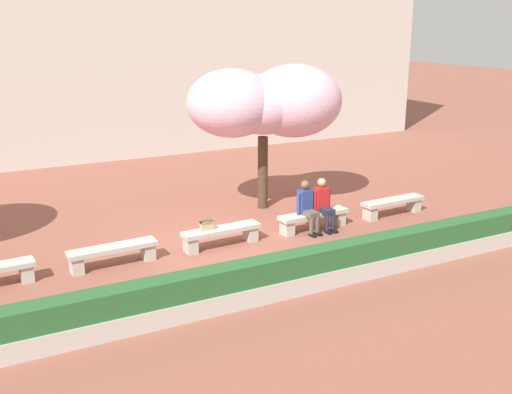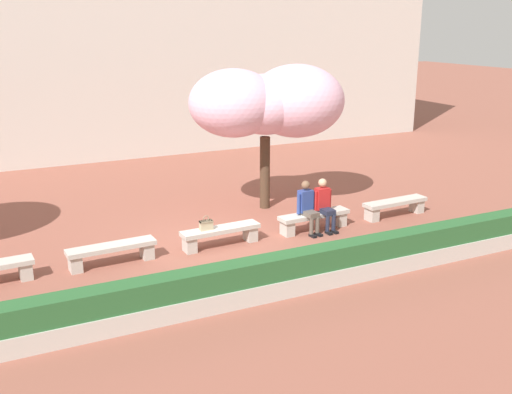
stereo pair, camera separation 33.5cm
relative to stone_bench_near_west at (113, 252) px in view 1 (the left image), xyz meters
name	(u,v)px [view 1 (the left image)]	position (x,y,z in m)	size (l,w,h in m)	color
ground_plane	(221,246)	(2.51, 0.00, -0.31)	(100.00, 100.00, 0.00)	#8E5142
building_facade	(89,14)	(2.51, 11.89, 4.95)	(28.00, 4.00, 10.51)	beige
stone_bench_near_west	(113,252)	(0.00, 0.00, 0.00)	(1.91, 0.51, 0.45)	#BCB7AD
stone_bench_center	(221,234)	(2.51, 0.00, 0.00)	(1.91, 0.51, 0.45)	#BCB7AD
stone_bench_near_east	(313,218)	(5.03, 0.00, 0.00)	(1.91, 0.51, 0.45)	#BCB7AD
stone_bench_east_end	(393,204)	(7.54, 0.00, 0.00)	(1.91, 0.51, 0.45)	#BCB7AD
person_seated_left	(307,205)	(4.79, -0.05, 0.39)	(0.51, 0.71, 1.29)	black
person_seated_right	(323,202)	(5.27, -0.05, 0.39)	(0.51, 0.69, 1.29)	black
handbag	(207,225)	(2.16, 0.00, 0.27)	(0.30, 0.15, 0.34)	tan
cherry_tree_main	(266,103)	(4.86, 2.19, 2.61)	(4.22, 2.70, 3.92)	#473323
planter_hedge_foreground	(283,275)	(2.51, -2.86, 0.08)	(15.96, 0.50, 0.80)	#BCB7AD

